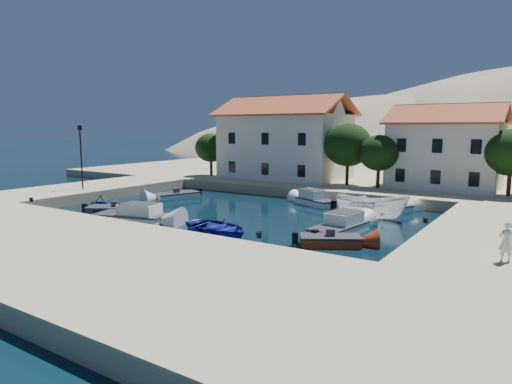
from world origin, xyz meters
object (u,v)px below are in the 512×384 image
rowboat_south (217,234)px  pedestrian (506,242)px  cabin_cruiser_east (339,227)px  cabin_cruiser_south (131,216)px  boat_east (371,219)px  lamppost (81,151)px  building_left (285,137)px  building_mid (446,146)px

rowboat_south → pedestrian: bearing=-79.3°
cabin_cruiser_east → cabin_cruiser_south: bearing=115.3°
rowboat_south → cabin_cruiser_south: bearing=106.1°
cabin_cruiser_south → boat_east: bearing=22.7°
rowboat_south → pedestrian: 17.07m
rowboat_south → cabin_cruiser_east: (6.82, 4.42, 0.48)m
cabin_cruiser_south → lamppost: bearing=144.2°
rowboat_south → boat_east: 12.59m
building_left → cabin_cruiser_south: 25.52m
rowboat_south → boat_east: bearing=-21.0°
pedestrian → boat_east: bearing=-81.0°
building_left → building_mid: size_ratio=1.40×
building_mid → cabin_cruiser_south: 31.32m
rowboat_south → cabin_cruiser_east: size_ratio=1.03×
cabin_cruiser_south → pedestrian: pedestrian is taller
cabin_cruiser_east → pedestrian: (10.14, -4.84, 1.45)m
building_mid → lamppost: bearing=-144.6°
building_mid → rowboat_south: bearing=-109.9°
building_mid → cabin_cruiser_east: (-2.38, -20.95, -4.75)m
lamppost → building_left: bearing=60.1°
lamppost → cabin_cruiser_east: 27.46m
rowboat_south → boat_east: (6.89, 10.54, 0.00)m
pedestrian → building_left: bearing=-77.5°
cabin_cruiser_south → rowboat_south: size_ratio=1.09×
building_left → rowboat_south: (8.80, -24.37, -5.94)m
boat_east → building_mid: bearing=-19.5°
cabin_cruiser_south → cabin_cruiser_east: same height
boat_east → pedestrian: bearing=-148.1°
building_left → rowboat_south: size_ratio=2.75×
cabin_cruiser_south → boat_east: size_ratio=1.04×
building_mid → pedestrian: 27.13m
building_left → boat_east: 21.74m
building_left → cabin_cruiser_east: size_ratio=2.83×
lamppost → cabin_cruiser_east: (27.12, 0.05, -4.28)m
cabin_cruiser_south → boat_east: cabin_cruiser_south is taller
building_mid → rowboat_south: size_ratio=1.96×
rowboat_south → pedestrian: (16.96, -0.42, 1.93)m
lamppost → rowboat_south: bearing=-12.1°
building_left → building_mid: (18.00, 1.00, -0.71)m
rowboat_south → boat_east: size_ratio=0.95×
building_left → building_mid: bearing=3.2°
building_mid → boat_east: size_ratio=1.87×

